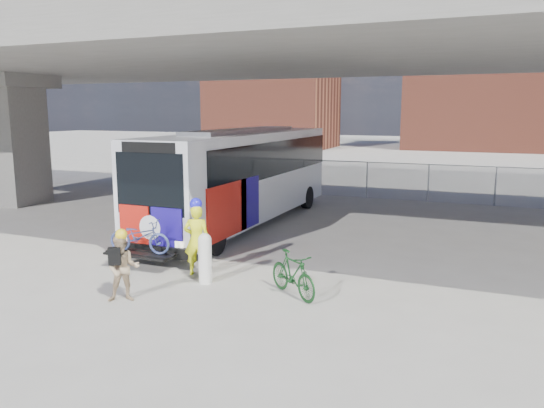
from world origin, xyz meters
The scene contains 9 objects.
ground centered at (0.00, 0.00, 0.00)m, with size 160.00×160.00×0.00m, color #9E9991.
bus centered at (-2.00, 3.90, 2.11)m, with size 2.67×12.98×3.69m.
overpass centered at (0.00, 4.00, 6.54)m, with size 40.00×16.00×7.95m.
chainlink_fence centered at (0.00, 12.00, 1.42)m, with size 30.00×0.06×30.00m.
brick_buildings centered at (1.23, 48.23, 5.42)m, with size 54.00×22.00×12.00m.
bollard centered at (0.23, -2.97, 0.70)m, with size 0.34×0.34×1.31m.
cyclist_hivis centered at (-0.33, -2.42, 1.01)m, with size 0.81×0.67×2.10m.
cyclist_tan centered at (-0.85, -4.85, 0.81)m, with size 0.96×0.91×1.72m.
bike_parked centered at (2.64, -3.02, 0.54)m, with size 0.51×1.80×1.08m, color #14401A.
Camera 1 is at (6.86, -14.34, 4.36)m, focal length 35.00 mm.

